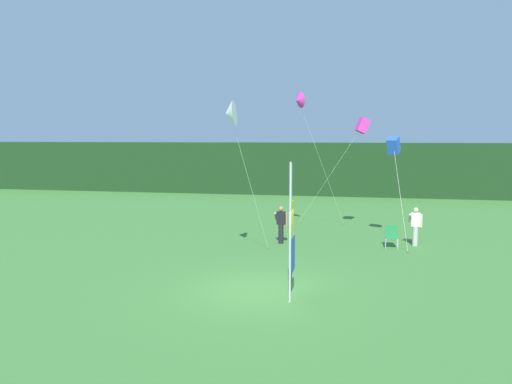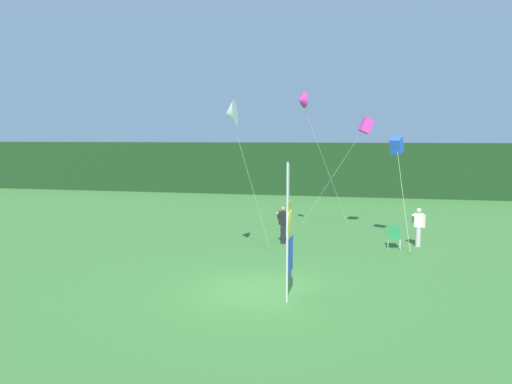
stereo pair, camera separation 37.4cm
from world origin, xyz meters
name	(u,v)px [view 2 (the right image)]	position (x,y,z in m)	size (l,w,h in m)	color
ground_plane	(260,291)	(0.00, 0.00, 0.00)	(120.00, 120.00, 0.00)	#3D7533
distant_treeline	(329,169)	(0.00, 25.45, 2.01)	(80.00, 2.40, 4.03)	#193819
banner_flag	(289,234)	(0.94, -0.58, 1.84)	(0.06, 1.03, 3.84)	#B7B7BC
person_near_banner	(418,226)	(5.07, 7.39, 0.85)	(0.55, 0.48, 1.60)	#B7B2A3
person_mid_field	(283,224)	(-0.45, 6.74, 0.84)	(0.55, 0.48, 1.58)	black
folding_chair	(394,235)	(4.08, 6.88, 0.51)	(0.51, 0.51, 0.89)	#BCBCC1
kite_blue_box_0	(397,146)	(4.15, 8.25, 4.12)	(0.86, 2.82, 4.53)	brown
kite_white_delta_1	(231,114)	(-1.80, 3.40, 5.32)	(1.28, 2.63, 5.81)	brown
kite_magenta_box_2	(366,126)	(2.84, 9.77, 4.99)	(3.56, 2.07, 5.40)	brown
kite_magenta_delta_3	(302,101)	(-0.01, 8.97, 6.12)	(2.43, 3.28, 6.53)	brown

